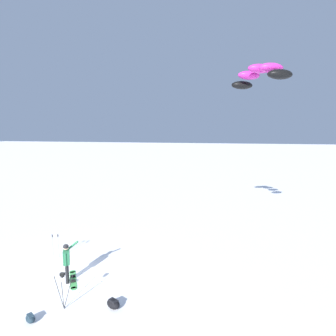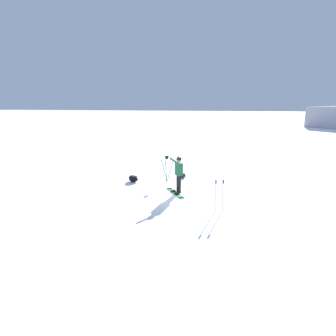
# 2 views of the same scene
# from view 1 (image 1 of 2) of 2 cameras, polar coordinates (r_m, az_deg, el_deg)

# --- Properties ---
(ground_plane) EXTENTS (300.00, 300.00, 0.00)m
(ground_plane) POSITION_cam_1_polar(r_m,az_deg,el_deg) (14.23, -19.34, -20.39)
(ground_plane) COLOR white
(snowboarder) EXTENTS (0.71, 0.59, 1.77)m
(snowboarder) POSITION_cam_1_polar(r_m,az_deg,el_deg) (13.47, -19.97, -17.04)
(snowboarder) COLOR black
(snowboarder) RESTS_ON ground_plane
(snowboard) EXTENTS (1.51, 1.14, 0.10)m
(snowboard) POSITION_cam_1_polar(r_m,az_deg,el_deg) (14.02, -18.81, -20.70)
(snowboard) COLOR #3F994C
(snowboard) RESTS_ON ground_plane
(traction_kite) EXTENTS (3.90, 3.08, 1.01)m
(traction_kite) POSITION_cam_1_polar(r_m,az_deg,el_deg) (15.47, 18.12, 17.67)
(traction_kite) COLOR black
(gear_bag_large) EXTENTS (0.49, 0.54, 0.28)m
(gear_bag_large) POSITION_cam_1_polar(r_m,az_deg,el_deg) (11.94, -26.27, -25.78)
(gear_bag_large) COLOR #192833
(gear_bag_large) RESTS_ON ground_plane
(camera_tripod) EXTENTS (0.64, 0.64, 1.42)m
(camera_tripod) POSITION_cam_1_polar(r_m,az_deg,el_deg) (11.76, -20.66, -21.18)
(camera_tripod) COLOR #262628
(camera_tripod) RESTS_ON ground_plane
(gear_bag_small) EXTENTS (0.59, 0.69, 0.34)m
(gear_bag_small) POSITION_cam_1_polar(r_m,az_deg,el_deg) (11.75, -11.11, -25.52)
(gear_bag_small) COLOR black
(gear_bag_small) RESTS_ON ground_plane
(ski_poles) EXTENTS (0.25, 0.35, 1.26)m
(ski_poles) POSITION_cam_1_polar(r_m,az_deg,el_deg) (16.09, -22.00, -13.95)
(ski_poles) COLOR gray
(ski_poles) RESTS_ON ground_plane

